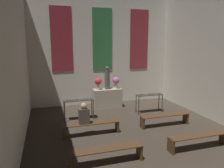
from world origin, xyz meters
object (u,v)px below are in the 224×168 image
Objects in this scene: pew_back_left at (91,126)px; flower_vase_right at (116,81)px; candle_rack_right at (149,97)px; flower_vase_left at (98,82)px; candle_rack_left at (79,103)px; person_seated at (84,114)px; pew_third_right at (199,138)px; statue at (107,79)px; pew_third_left at (106,152)px; altar at (107,98)px; pew_back_right at (165,118)px.

flower_vase_right is at bearing 57.79° from pew_back_left.
flower_vase_right is 0.47× the size of candle_rack_right.
flower_vase_left reaches higher than candle_rack_left.
person_seated is (-3.34, -1.69, 0.05)m from candle_rack_right.
flower_vase_left is 5.45m from pew_third_right.
person_seated is at bearing -153.16° from candle_rack_right.
flower_vase_right reaches higher than candle_rack_right.
statue is 2.25m from candle_rack_right.
flower_vase_right is 2.56m from candle_rack_left.
pew_third_left is (0.17, -3.66, -0.39)m from candle_rack_left.
flower_vase_right reaches higher than person_seated.
statue is at bearing 60.75° from person_seated.
flower_vase_left and flower_vase_right have the same top height.
flower_vase_right is 3.77m from person_seated.
statue is 0.57× the size of pew_third_left.
candle_rack_right is at bearing -39.66° from statue.
altar is 0.72× the size of pew_third_left.
pew_third_right is 2.67× the size of person_seated.
flower_vase_left is 3.35m from pew_back_left.
pew_back_right is at bearing -57.79° from flower_vase_left.
flower_vase_right reaches higher than pew_third_right.
candle_rack_left reaches higher than pew_back_left.
flower_vase_right is 5.45m from pew_third_left.
flower_vase_right is (0.46, 0.00, -0.15)m from statue.
pew_third_left is 1.00× the size of pew_back_left.
statue is 2.24m from candle_rack_left.
altar is 5.22m from pew_third_right.
person_seated is at bearing -119.25° from statue.
statue reaches higher than flower_vase_right.
candle_rack_right is at bearing -0.05° from candle_rack_left.
statue reaches higher than pew_back_left.
candle_rack_right is (1.63, -1.35, -0.75)m from statue.
statue is 1.52× the size of person_seated.
flower_vase_right is 3.35m from pew_back_right.
flower_vase_right is 3.73m from pew_back_left.
statue is at bearing 106.23° from pew_third_right.
altar is 2.13m from candle_rack_left.
flower_vase_right is 0.29× the size of pew_third_right.
candle_rack_right is 0.63× the size of pew_back_left.
statue is at bearing 64.40° from pew_back_left.
altar is 2.44× the size of flower_vase_right.
flower_vase_left is at bearing 71.82° from pew_back_left.
person_seated is at bearing 180.00° from pew_back_right.
pew_third_left is 1.00× the size of pew_third_right.
flower_vase_left is at bearing 67.75° from person_seated.
flower_vase_right is at bearing 0.00° from statue.
pew_third_right is (-0.18, -3.65, -0.39)m from candle_rack_right.
person_seated reaches higher than candle_rack_right.
candle_rack_right is 3.74m from person_seated.
candle_rack_left is (-1.63, -1.35, 0.24)m from altar.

